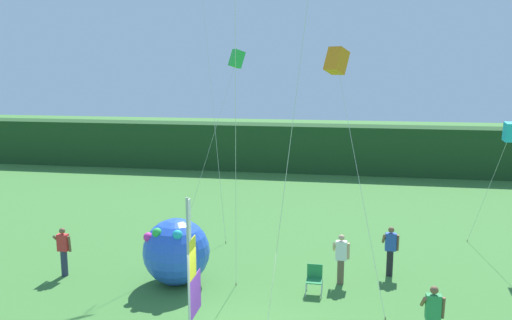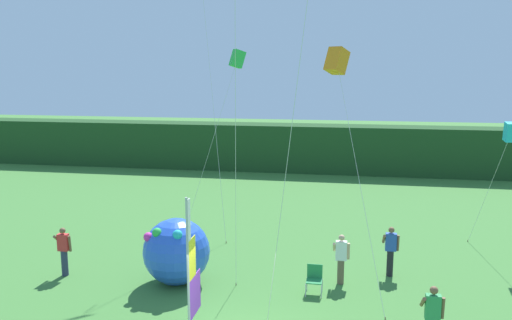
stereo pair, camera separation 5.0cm
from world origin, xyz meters
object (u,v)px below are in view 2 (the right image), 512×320
at_px(person_mid_field, 432,318).
at_px(kite_green_box_5, 237,59).
at_px(person_far_right, 391,250).
at_px(kite_orange_box_1, 337,61).
at_px(inflatable_balloon, 176,251).
at_px(person_far_left, 64,250).
at_px(person_near_banner, 341,258).
at_px(kite_cyan_box_6, 512,132).
at_px(folding_chair, 314,277).
at_px(banner_flag, 192,274).

height_order(person_mid_field, kite_green_box_5, kite_green_box_5).
distance_m(person_far_right, kite_orange_box_1, 6.55).
distance_m(inflatable_balloon, kite_green_box_5, 11.54).
bearing_deg(kite_orange_box_1, kite_green_box_5, 123.39).
bearing_deg(kite_orange_box_1, person_far_left, -166.11).
distance_m(person_near_banner, inflatable_balloon, 5.35).
bearing_deg(person_far_right, kite_green_box_5, 131.45).
bearing_deg(kite_cyan_box_6, folding_chair, -145.87).
distance_m(banner_flag, inflatable_balloon, 4.00).
height_order(person_far_left, kite_green_box_5, kite_green_box_5).
height_order(person_near_banner, kite_green_box_5, kite_green_box_5).
bearing_deg(folding_chair, person_mid_field, -44.58).
bearing_deg(kite_orange_box_1, person_far_right, -9.06).
bearing_deg(kite_orange_box_1, folding_chair, -102.40).
distance_m(person_far_right, inflatable_balloon, 7.14).
height_order(person_far_left, kite_orange_box_1, kite_orange_box_1).
distance_m(banner_flag, folding_chair, 4.78).
distance_m(inflatable_balloon, kite_cyan_box_6, 12.61).
bearing_deg(kite_cyan_box_6, person_near_banner, -148.09).
distance_m(person_mid_field, inflatable_balloon, 8.09).
xyz_separation_m(banner_flag, person_mid_field, (5.89, 0.59, -0.94)).
relative_size(banner_flag, kite_green_box_5, 0.50).
bearing_deg(person_near_banner, kite_orange_box_1, 104.68).
bearing_deg(banner_flag, person_near_banner, 50.79).
xyz_separation_m(person_far_right, kite_green_box_5, (-6.91, 7.83, 6.47)).
relative_size(inflatable_balloon, kite_orange_box_1, 0.28).
xyz_separation_m(person_far_right, kite_orange_box_1, (-1.96, 0.31, 6.24)).
height_order(person_mid_field, person_far_right, person_mid_field).
distance_m(person_far_left, inflatable_balloon, 3.96).
bearing_deg(person_mid_field, kite_cyan_box_6, 64.10).
relative_size(banner_flag, kite_orange_box_1, 0.51).
relative_size(person_near_banner, person_far_right, 0.97).
bearing_deg(person_far_left, person_far_right, 9.86).
height_order(folding_chair, kite_cyan_box_6, kite_cyan_box_6).
bearing_deg(person_far_left, banner_flag, -32.23).
height_order(banner_flag, kite_cyan_box_6, kite_cyan_box_6).
height_order(banner_flag, kite_orange_box_1, kite_orange_box_1).
bearing_deg(kite_green_box_5, kite_orange_box_1, -56.61).
height_order(person_near_banner, person_far_left, person_far_left).
height_order(person_near_banner, kite_cyan_box_6, kite_cyan_box_6).
bearing_deg(banner_flag, person_far_right, 45.75).
bearing_deg(folding_chair, person_far_right, 36.78).
bearing_deg(folding_chair, person_near_banner, 47.37).
relative_size(person_far_right, folding_chair, 1.93).
relative_size(banner_flag, folding_chair, 4.40).
bearing_deg(person_far_right, kite_cyan_box_6, 32.55).
bearing_deg(kite_cyan_box_6, person_far_left, -163.02).
bearing_deg(folding_chair, person_far_left, -179.51).
distance_m(person_near_banner, kite_cyan_box_6, 7.93).
bearing_deg(person_far_left, kite_green_box_5, 67.91).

